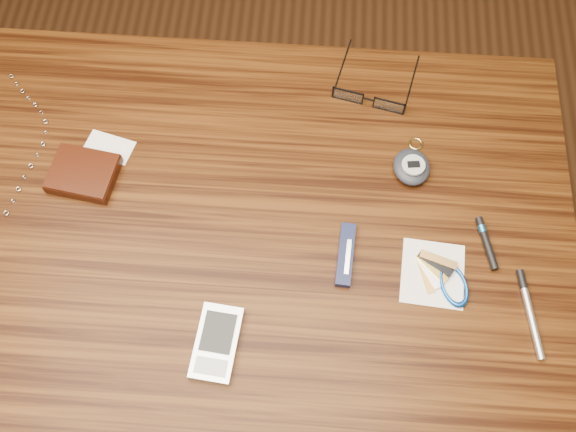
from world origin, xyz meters
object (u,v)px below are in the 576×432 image
Objects in this scene: pda_phone at (217,343)px; notepad_keys at (443,278)px; pedometer at (412,167)px; pocket_knife at (346,255)px; desk at (239,257)px; wallet_and_card at (84,173)px; eyeglasses at (369,98)px; silver_pen at (529,307)px.

pda_phone is 0.33m from notepad_keys.
pedometer is at bearing 47.52° from pda_phone.
pocket_knife is (-0.09, -0.15, -0.01)m from pedometer.
wallet_and_card reaches higher than desk.
pda_phone is 0.39m from pedometer.
eyeglasses is at bearing 64.29° from pda_phone.
desk is at bearing 170.09° from notepad_keys.
wallet_and_card is at bearing 166.06° from silver_pen.
wallet_and_card reaches higher than notepad_keys.
wallet_and_card is at bearing 133.41° from pda_phone.
pedometer is 0.56× the size of silver_pen.
wallet_and_card is 0.90× the size of eyeglasses.
wallet_and_card is at bearing 162.19° from desk.
silver_pen is at bearing -11.71° from desk.
pocket_knife is (0.17, 0.14, -0.00)m from pda_phone.
silver_pen is at bearing -55.55° from eyeglasses.
wallet_and_card is 1.03× the size of silver_pen.
wallet_and_card is at bearing 165.50° from pocket_knife.
pda_phone reaches higher than desk.
pda_phone is at bearing -140.36° from pocket_knife.
pda_phone is 0.43m from silver_pen.
notepad_keys is (0.30, -0.05, 0.11)m from desk.
desk is 0.33m from eyeglasses.
desk is 7.91× the size of silver_pen.
pedometer is 0.26m from silver_pen.
desk is 6.87× the size of eyeglasses.
eyeglasses is 1.35× the size of pda_phone.
eyeglasses reaches higher than pocket_knife.
pocket_knife reaches higher than silver_pen.
wallet_and_card is at bearing -158.65° from eyeglasses.
silver_pen is at bearing -13.94° from wallet_and_card.
silver_pen reaches higher than desk.
pedometer is at bearing 24.86° from desk.
silver_pen is at bearing -52.34° from pedometer.
silver_pen is (0.42, 0.08, -0.00)m from pda_phone.
wallet_and_card is at bearing -174.82° from pedometer.
silver_pen is (0.42, -0.09, 0.11)m from desk.
pedometer is at bearing 5.18° from wallet_and_card.
desk is 0.31m from pedometer.
pedometer is 0.18m from pocket_knife.
wallet_and_card is 0.55m from notepad_keys.
pedometer is (0.07, -0.12, -0.00)m from eyeglasses.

